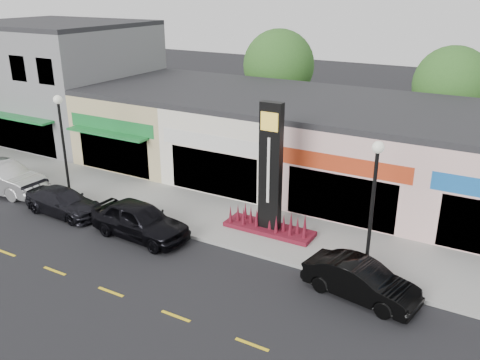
% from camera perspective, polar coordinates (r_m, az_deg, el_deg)
% --- Properties ---
extents(ground, '(120.00, 120.00, 0.00)m').
position_cam_1_polar(ground, '(21.88, -8.89, -8.54)').
color(ground, black).
rests_on(ground, ground).
extents(sidewalk, '(52.00, 4.30, 0.15)m').
position_cam_1_polar(sidewalk, '(24.97, -2.74, -4.19)').
color(sidewalk, gray).
rests_on(sidewalk, ground).
extents(curb, '(52.00, 0.20, 0.15)m').
position_cam_1_polar(curb, '(23.31, -5.71, -6.22)').
color(curb, gray).
rests_on(curb, ground).
extents(building_grey_2story, '(12.00, 10.95, 8.30)m').
position_cam_1_polar(building_grey_2story, '(40.48, -19.51, 10.54)').
color(building_grey_2story, slate).
rests_on(building_grey_2story, ground).
extents(shop_beige, '(7.00, 10.85, 4.80)m').
position_cam_1_polar(shop_beige, '(34.36, -8.51, 6.82)').
color(shop_beige, tan).
rests_on(shop_beige, ground).
extents(shop_cream, '(7.00, 10.01, 4.80)m').
position_cam_1_polar(shop_cream, '(30.66, 1.95, 5.30)').
color(shop_cream, white).
rests_on(shop_cream, ground).
extents(shop_pink_w, '(7.00, 10.01, 4.80)m').
position_cam_1_polar(shop_pink_w, '(28.23, 14.62, 3.23)').
color(shop_pink_w, '#CAA599').
rests_on(shop_pink_w, ground).
extents(tree_rear_west, '(5.20, 5.20, 7.83)m').
position_cam_1_polar(tree_rear_west, '(38.21, 4.37, 12.73)').
color(tree_rear_west, '#382619').
rests_on(tree_rear_west, ground).
extents(tree_rear_mid, '(4.80, 4.80, 7.29)m').
position_cam_1_polar(tree_rear_mid, '(34.91, 22.69, 9.85)').
color(tree_rear_mid, '#382619').
rests_on(tree_rear_mid, ground).
extents(lamp_west_near, '(0.44, 0.44, 5.47)m').
position_cam_1_polar(lamp_west_near, '(27.48, -19.30, 4.59)').
color(lamp_west_near, black).
rests_on(lamp_west_near, sidewalk).
extents(lamp_east_near, '(0.44, 0.44, 5.47)m').
position_cam_1_polar(lamp_east_near, '(19.09, 14.70, -1.95)').
color(lamp_east_near, black).
rests_on(lamp_east_near, sidewalk).
extents(pylon_sign, '(4.20, 1.30, 6.00)m').
position_cam_1_polar(pylon_sign, '(22.62, 3.40, -0.89)').
color(pylon_sign, '#530E17').
rests_on(pylon_sign, sidewalk).
extents(car_white_van, '(2.32, 5.35, 1.71)m').
position_cam_1_polar(car_white_van, '(30.67, -25.16, 0.23)').
color(car_white_van, silver).
rests_on(car_white_van, ground).
extents(car_dark_sedan, '(1.91, 4.44, 1.27)m').
position_cam_1_polar(car_dark_sedan, '(26.72, -19.21, -2.34)').
color(car_dark_sedan, black).
rests_on(car_dark_sedan, ground).
extents(car_black_sedan, '(2.22, 4.96, 1.66)m').
position_cam_1_polar(car_black_sedan, '(23.35, -11.21, -4.43)').
color(car_black_sedan, black).
rests_on(car_black_sedan, ground).
extents(car_black_conv, '(2.19, 4.44, 1.40)m').
position_cam_1_polar(car_black_conv, '(19.26, 13.40, -10.93)').
color(car_black_conv, black).
rests_on(car_black_conv, ground).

